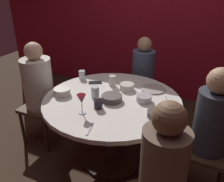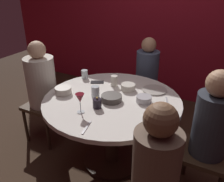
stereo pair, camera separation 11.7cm
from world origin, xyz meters
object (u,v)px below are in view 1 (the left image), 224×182
object	(u,v)px
wine_glass	(82,100)
dinner_plate	(153,89)
candle_holder	(98,104)
cup_by_left_diner	(82,75)
bowl_sauce_side	(158,114)
cup_by_right_diner	(112,81)
cup_near_candle	(95,92)
seated_diner_front_right	(163,167)
seated_diner_right	(212,122)
bowl_serving_large	(144,98)
bowl_salad_center	(127,87)
dining_table	(112,113)
seated_diner_left	(38,84)
cell_phone	(95,82)
bowl_rice_portion	(112,98)
seated_diner_back	(143,71)
bowl_small_white	(62,92)

from	to	relation	value
wine_glass	dinner_plate	distance (m)	0.83
candle_holder	cup_by_left_diner	bearing A→B (deg)	133.02
bowl_sauce_side	cup_by_right_diner	bearing A→B (deg)	145.91
wine_glass	cup_near_candle	size ratio (longest dim) A/B	1.57
bowl_sauce_side	cup_near_candle	bearing A→B (deg)	172.04
seated_diner_front_right	cup_by_left_diner	world-z (taller)	seated_diner_front_right
seated_diner_right	seated_diner_front_right	bearing A→B (deg)	70.50
bowl_serving_large	cup_by_right_diner	distance (m)	0.45
bowl_salad_center	dining_table	bearing A→B (deg)	-102.56
candle_holder	seated_diner_left	bearing A→B (deg)	166.04
cell_phone	bowl_rice_portion	distance (m)	0.45
seated_diner_back	cell_phone	xyz separation A→B (m)	(-0.32, -0.69, 0.06)
bowl_salad_center	cup_by_left_diner	bearing A→B (deg)	174.96
seated_diner_right	cup_by_right_diner	size ratio (longest dim) A/B	10.95
seated_diner_back	cup_by_left_diner	size ratio (longest dim) A/B	11.87
bowl_serving_large	bowl_salad_center	xyz separation A→B (m)	(-0.24, 0.16, 0.00)
dining_table	bowl_sauce_side	world-z (taller)	bowl_sauce_side
cup_by_left_diner	cup_by_right_diner	xyz separation A→B (m)	(0.39, -0.02, 0.01)
wine_glass	cup_by_right_diner	bearing A→B (deg)	90.41
candle_holder	dinner_plate	bearing A→B (deg)	59.73
seated_diner_left	cell_phone	size ratio (longest dim) A/B	8.61
seated_diner_back	seated_diner_front_right	size ratio (longest dim) A/B	0.95
bowl_salad_center	cup_near_candle	xyz separation A→B (m)	(-0.21, -0.29, 0.02)
seated_diner_front_right	bowl_sauce_side	xyz separation A→B (m)	(-0.18, 0.53, 0.05)
cup_by_left_diner	seated_diner_front_right	bearing A→B (deg)	-39.26
seated_diner_right	bowl_salad_center	distance (m)	0.88
seated_diner_left	bowl_sauce_side	world-z (taller)	seated_diner_left
cell_phone	bowl_salad_center	world-z (taller)	bowl_salad_center
cup_by_right_diner	candle_holder	bearing A→B (deg)	-79.89
seated_diner_left	seated_diner_front_right	bearing A→B (deg)	-23.09
bowl_salad_center	bowl_small_white	size ratio (longest dim) A/B	0.90
seated_diner_back	bowl_serving_large	size ratio (longest dim) A/B	7.99
dining_table	cup_by_right_diner	xyz separation A→B (m)	(-0.12, 0.27, 0.22)
seated_diner_right	dining_table	bearing A→B (deg)	0.00
seated_diner_back	dinner_plate	size ratio (longest dim) A/B	4.60
seated_diner_right	cup_by_right_diner	xyz separation A→B (m)	(-1.02, 0.27, 0.07)
dinner_plate	bowl_small_white	size ratio (longest dim) A/B	1.54
seated_diner_left	bowl_serving_large	bearing A→B (deg)	3.91
candle_holder	bowl_sauce_side	xyz separation A→B (m)	(0.51, 0.08, -0.02)
bowl_small_white	bowl_sauce_side	bearing A→B (deg)	-0.06
dining_table	cup_by_left_diner	bearing A→B (deg)	149.93
seated_diner_right	bowl_small_white	world-z (taller)	seated_diner_right
wine_glass	dinner_plate	size ratio (longest dim) A/B	0.71
bowl_small_white	seated_diner_back	bearing A→B (deg)	66.24
dinner_plate	bowl_rice_portion	size ratio (longest dim) A/B	1.29
seated_diner_front_right	candle_holder	size ratio (longest dim) A/B	11.23
cup_by_left_diner	cup_by_right_diner	distance (m)	0.39
dining_table	candle_holder	world-z (taller)	candle_holder
wine_glass	cell_phone	bearing A→B (deg)	108.60
dinner_plate	bowl_rice_portion	world-z (taller)	bowl_rice_portion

